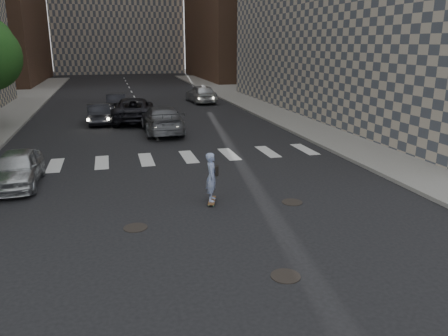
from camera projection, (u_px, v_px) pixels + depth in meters
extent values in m
plane|color=black|center=(211.00, 237.00, 12.18)|extent=(160.00, 160.00, 0.00)
cube|color=gray|center=(333.00, 111.00, 34.29)|extent=(13.00, 80.00, 0.15)
cube|color=black|center=(334.00, 96.00, 27.37)|extent=(0.30, 18.00, 4.00)
cylinder|color=black|center=(286.00, 276.00, 10.14)|extent=(0.70, 0.70, 0.02)
cylinder|color=black|center=(135.00, 228.00, 12.80)|extent=(0.70, 0.70, 0.02)
cylinder|color=black|center=(292.00, 202.00, 14.84)|extent=(0.70, 0.70, 0.02)
cube|color=brown|center=(212.00, 200.00, 14.79)|extent=(0.47, 0.90, 0.02)
cylinder|color=#36B270|center=(209.00, 205.00, 14.51)|extent=(0.05, 0.06, 0.06)
cylinder|color=#36B270|center=(214.00, 205.00, 14.50)|extent=(0.05, 0.06, 0.06)
cylinder|color=#36B270|center=(210.00, 199.00, 15.11)|extent=(0.05, 0.06, 0.06)
cylinder|color=#36B270|center=(215.00, 199.00, 15.11)|extent=(0.05, 0.06, 0.06)
imported|color=#7F89B9|center=(212.00, 177.00, 14.56)|extent=(0.56, 0.70, 1.66)
cube|color=black|center=(217.00, 171.00, 14.54)|extent=(0.17, 0.29, 0.31)
imported|color=silver|center=(17.00, 168.00, 16.42)|extent=(1.60, 3.98, 1.36)
imported|color=black|center=(99.00, 114.00, 29.13)|extent=(1.66, 4.17, 1.35)
imported|color=#57585E|center=(162.00, 119.00, 26.18)|extent=(2.27, 5.53, 1.60)
imported|color=black|center=(133.00, 110.00, 29.87)|extent=(3.15, 6.13, 1.66)
imported|color=silver|center=(201.00, 94.00, 39.34)|extent=(2.33, 4.96, 1.64)
imported|color=black|center=(116.00, 102.00, 34.43)|extent=(1.51, 4.24, 1.39)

